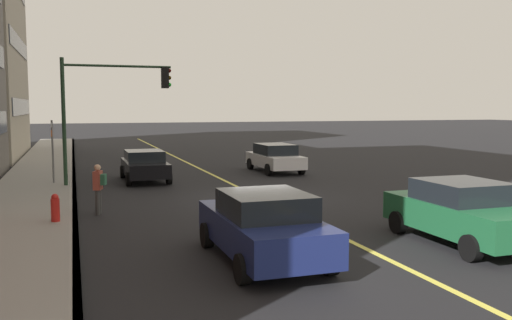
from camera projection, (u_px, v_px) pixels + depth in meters
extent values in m
plane|color=black|center=(260.00, 198.00, 20.26)|extent=(200.00, 200.00, 0.00)
cube|color=gray|center=(26.00, 209.00, 17.69)|extent=(80.00, 3.19, 0.15)
cube|color=slate|center=(75.00, 206.00, 18.17)|extent=(80.00, 0.16, 0.15)
cube|color=#D8CC4C|center=(260.00, 198.00, 20.25)|extent=(80.00, 0.16, 0.01)
cube|color=#262D38|center=(22.00, 107.00, 37.67)|extent=(12.45, 0.06, 1.10)
cube|color=#262D38|center=(19.00, 45.00, 37.26)|extent=(12.45, 0.06, 1.10)
cube|color=black|center=(145.00, 168.00, 24.88)|extent=(4.23, 1.77, 0.62)
cube|color=black|center=(144.00, 156.00, 24.88)|extent=(2.08, 1.63, 0.47)
cylinder|color=black|center=(123.00, 172.00, 25.95)|extent=(0.60, 0.22, 0.60)
cylinder|color=black|center=(159.00, 170.00, 26.50)|extent=(0.60, 0.22, 0.60)
cylinder|color=black|center=(128.00, 179.00, 23.32)|extent=(0.60, 0.22, 0.60)
cylinder|color=black|center=(169.00, 177.00, 23.87)|extent=(0.60, 0.22, 0.60)
cube|color=#1E6038|center=(464.00, 217.00, 13.51)|extent=(4.28, 1.95, 0.73)
cube|color=black|center=(462.00, 191.00, 13.55)|extent=(1.97, 1.79, 0.51)
cylinder|color=black|center=(471.00, 248.00, 11.91)|extent=(0.60, 0.22, 0.60)
cylinder|color=black|center=(457.00, 218.00, 15.18)|extent=(0.60, 0.22, 0.60)
cylinder|color=black|center=(398.00, 222.00, 14.57)|extent=(0.60, 0.22, 0.60)
cube|color=silver|center=(275.00, 160.00, 28.41)|extent=(4.42, 1.79, 0.62)
cube|color=black|center=(275.00, 149.00, 28.33)|extent=(2.36, 1.65, 0.54)
cylinder|color=black|center=(301.00, 168.00, 27.35)|extent=(0.60, 0.22, 0.60)
cylinder|color=black|center=(269.00, 170.00, 26.79)|extent=(0.60, 0.22, 0.60)
cylinder|color=black|center=(280.00, 163.00, 30.10)|extent=(0.60, 0.22, 0.60)
cylinder|color=black|center=(250.00, 164.00, 29.54)|extent=(0.60, 0.22, 0.60)
cube|color=navy|center=(263.00, 231.00, 12.00)|extent=(4.43, 1.87, 0.72)
cube|color=black|center=(266.00, 204.00, 11.75)|extent=(2.02, 1.72, 0.51)
cylinder|color=black|center=(207.00, 235.00, 13.12)|extent=(0.60, 0.22, 0.60)
cylinder|color=black|center=(278.00, 230.00, 13.70)|extent=(0.60, 0.22, 0.60)
cylinder|color=black|center=(243.00, 269.00, 10.36)|extent=(0.60, 0.22, 0.60)
cylinder|color=black|center=(330.00, 260.00, 10.94)|extent=(0.60, 0.22, 0.60)
cylinder|color=#383838|center=(97.00, 203.00, 17.06)|extent=(0.18, 0.18, 0.78)
cylinder|color=#383838|center=(99.00, 201.00, 17.26)|extent=(0.18, 0.18, 0.78)
cube|color=#993F33|center=(98.00, 180.00, 17.09)|extent=(0.43, 0.33, 0.59)
sphere|color=tan|center=(97.00, 168.00, 17.05)|extent=(0.21, 0.21, 0.21)
cube|color=#26593F|center=(103.00, 179.00, 17.09)|extent=(0.30, 0.23, 0.34)
cylinder|color=#1E3823|center=(64.00, 124.00, 22.33)|extent=(0.16, 0.16, 5.38)
cylinder|color=#1E3823|center=(118.00, 66.00, 22.80)|extent=(0.10, 4.42, 0.10)
cube|color=black|center=(165.00, 78.00, 23.46)|extent=(0.28, 0.30, 0.90)
sphere|color=#360605|center=(169.00, 71.00, 23.49)|extent=(0.18, 0.18, 0.18)
sphere|color=#392905|center=(169.00, 78.00, 23.52)|extent=(0.18, 0.18, 0.18)
sphere|color=green|center=(169.00, 85.00, 23.55)|extent=(0.18, 0.18, 0.18)
cylinder|color=slate|center=(53.00, 153.00, 23.17)|extent=(0.08, 0.08, 2.82)
cube|color=white|center=(51.00, 125.00, 23.04)|extent=(0.60, 0.02, 0.20)
cube|color=#DB5919|center=(52.00, 133.00, 23.08)|extent=(0.44, 0.02, 0.28)
cylinder|color=red|center=(55.00, 213.00, 15.38)|extent=(0.24, 0.24, 0.80)
sphere|color=red|center=(55.00, 197.00, 15.34)|extent=(0.20, 0.20, 0.20)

